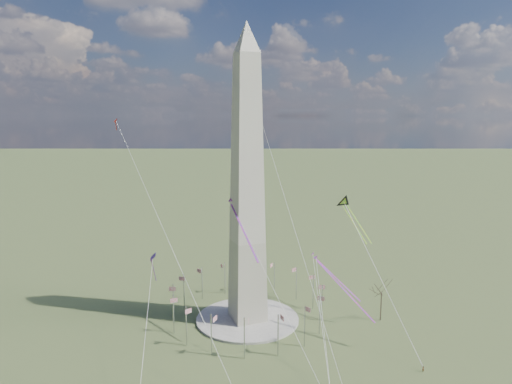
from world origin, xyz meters
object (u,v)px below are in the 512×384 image
object	(u,v)px
washington_monument	(247,185)
kite_delta_black	(345,205)
tree_near	(382,291)
person_east	(423,369)

from	to	relation	value
washington_monument	kite_delta_black	world-z (taller)	washington_monument
washington_monument	tree_near	world-z (taller)	washington_monument
tree_near	kite_delta_black	size ratio (longest dim) A/B	0.84
washington_monument	person_east	size ratio (longest dim) A/B	57.75
person_east	kite_delta_black	size ratio (longest dim) A/B	0.10
person_east	kite_delta_black	bearing A→B (deg)	-131.33
person_east	kite_delta_black	distance (m)	63.97
tree_near	washington_monument	bearing A→B (deg)	158.19
washington_monument	kite_delta_black	distance (m)	41.77
tree_near	kite_delta_black	distance (m)	33.92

